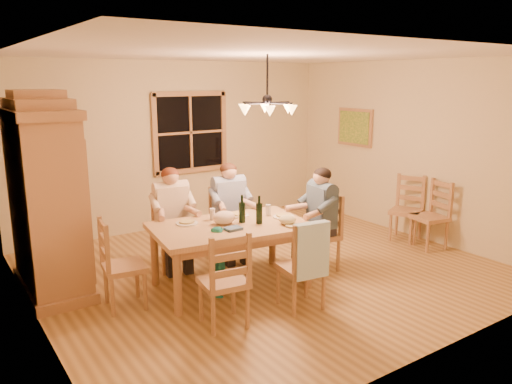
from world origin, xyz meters
TOP-DOWN VIEW (x-y plane):
  - floor at (0.00, 0.00)m, footprint 5.50×5.50m
  - ceiling at (0.00, 0.00)m, footprint 5.50×5.00m
  - wall_back at (0.00, 2.50)m, footprint 5.50×0.02m
  - wall_left at (-2.75, 0.00)m, footprint 0.02×5.00m
  - wall_right at (2.75, 0.00)m, footprint 0.02×5.00m
  - window at (0.20, 2.47)m, footprint 1.30×0.06m
  - painting at (2.71, 1.20)m, footprint 0.06×0.78m
  - chandelier at (-0.00, 0.00)m, footprint 0.77×0.68m
  - armoire at (-2.42, 0.88)m, footprint 0.66×1.40m
  - dining_table at (-0.66, -0.20)m, footprint 1.92×1.33m
  - chair_far_left at (-0.99, 0.70)m, footprint 0.49×0.48m
  - chair_far_right at (-0.20, 0.59)m, footprint 0.49×0.48m
  - chair_near_left at (-1.22, -0.98)m, footprint 0.49×0.48m
  - chair_near_right at (-0.33, -1.10)m, footprint 0.49×0.48m
  - chair_end_left at (-1.89, -0.03)m, footprint 0.48×0.49m
  - chair_end_right at (0.57, -0.37)m, footprint 0.48×0.49m
  - adult_woman at (-0.99, 0.70)m, footprint 0.43×0.47m
  - adult_plaid_man at (-0.20, 0.59)m, footprint 0.43×0.47m
  - adult_slate_man at (0.57, -0.37)m, footprint 0.47×0.43m
  - towel at (-0.36, -1.29)m, footprint 0.39×0.15m
  - wine_bottle_a at (-0.49, -0.19)m, footprint 0.08×0.08m
  - wine_bottle_b at (-0.35, -0.34)m, footprint 0.08×0.08m
  - plate_woman at (-1.07, 0.11)m, footprint 0.26×0.26m
  - plate_plaid at (-0.38, 0.06)m, footprint 0.26×0.26m
  - plate_slate at (0.04, -0.31)m, footprint 0.26×0.26m
  - wine_glass_a at (-0.73, 0.10)m, footprint 0.06×0.06m
  - wine_glass_b at (-0.07, -0.13)m, footprint 0.06×0.06m
  - cap at (-0.10, -0.56)m, footprint 0.20×0.20m
  - napkin at (-0.74, -0.39)m, footprint 0.20×0.16m
  - cloth_bundle at (-0.71, -0.13)m, footprint 0.28×0.22m
  - child at (-0.89, -0.34)m, footprint 0.34×0.35m
  - chair_spare_front at (2.45, -0.63)m, footprint 0.50×0.52m
  - chair_spare_back at (2.45, -0.21)m, footprint 0.57×0.58m

SIDE VIEW (x-z plane):
  - floor at x=0.00m, z-range 0.00..0.00m
  - chair_far_left at x=-0.99m, z-range -0.19..0.80m
  - chair_far_right at x=-0.20m, z-range -0.19..0.80m
  - chair_near_left at x=-1.22m, z-range -0.19..0.80m
  - chair_near_right at x=-0.33m, z-range -0.19..0.80m
  - chair_end_left at x=-1.89m, z-range -0.19..0.80m
  - chair_end_right at x=0.57m, z-range -0.19..0.80m
  - chair_spare_front at x=2.45m, z-range -0.19..0.80m
  - chair_spare_back at x=2.45m, z-range -0.19..0.80m
  - child at x=-0.89m, z-range 0.00..0.81m
  - dining_table at x=-0.66m, z-range 0.28..1.04m
  - towel at x=-0.36m, z-range 0.41..0.99m
  - plate_woman at x=-1.07m, z-range 0.76..0.78m
  - plate_plaid at x=-0.38m, z-range 0.76..0.78m
  - plate_slate at x=0.04m, z-range 0.76..0.78m
  - napkin at x=-0.74m, z-range 0.76..0.79m
  - cap at x=-0.10m, z-range 0.76..0.87m
  - wine_glass_a at x=-0.73m, z-range 0.76..0.90m
  - wine_glass_b at x=-0.07m, z-range 0.76..0.90m
  - cloth_bundle at x=-0.71m, z-range 0.76..0.91m
  - adult_woman at x=-0.99m, z-range 0.40..1.28m
  - adult_plaid_man at x=-0.20m, z-range 0.40..1.28m
  - adult_slate_man at x=0.57m, z-range 0.40..1.28m
  - wine_bottle_a at x=-0.49m, z-range 0.76..1.09m
  - wine_bottle_b at x=-0.35m, z-range 0.76..1.09m
  - armoire at x=-2.42m, z-range -0.09..2.21m
  - wall_back at x=0.00m, z-range 0.00..2.70m
  - wall_left at x=-2.75m, z-range 0.00..2.70m
  - wall_right at x=2.75m, z-range 0.00..2.70m
  - window at x=0.20m, z-range 0.90..2.20m
  - painting at x=2.71m, z-range 1.28..1.92m
  - chandelier at x=0.00m, z-range 1.72..2.43m
  - ceiling at x=0.00m, z-range 2.69..2.71m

